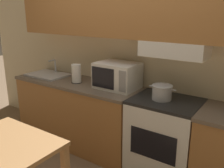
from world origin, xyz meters
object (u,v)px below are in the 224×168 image
(dining_table, at_px, (8,157))
(sink_basin, at_px, (48,74))
(cooking_pot, at_px, (162,92))
(paper_towel_roll, at_px, (76,74))
(stove_range, at_px, (164,138))
(microwave, at_px, (117,76))

(dining_table, bearing_deg, sink_basin, 126.31)
(cooking_pot, bearing_deg, paper_towel_roll, -178.66)
(dining_table, bearing_deg, stove_range, 58.28)
(cooking_pot, bearing_deg, microwave, 172.94)
(stove_range, xyz_separation_m, cooking_pot, (-0.05, -0.01, 0.53))
(stove_range, bearing_deg, paper_towel_roll, -178.29)
(sink_basin, bearing_deg, paper_towel_roll, -3.16)
(stove_range, relative_size, dining_table, 1.03)
(cooking_pot, distance_m, sink_basin, 1.75)
(sink_basin, relative_size, paper_towel_roll, 2.38)
(microwave, bearing_deg, paper_towel_roll, -169.66)
(microwave, relative_size, paper_towel_roll, 2.09)
(cooking_pot, height_order, paper_towel_roll, paper_towel_roll)
(stove_range, relative_size, microwave, 1.79)
(microwave, xyz_separation_m, dining_table, (-0.17, -1.40, -0.42))
(stove_range, xyz_separation_m, paper_towel_roll, (-1.22, -0.04, 0.56))
(microwave, distance_m, dining_table, 1.47)
(sink_basin, height_order, dining_table, sink_basin)
(microwave, height_order, dining_table, microwave)
(cooking_pot, bearing_deg, stove_range, 10.53)
(cooking_pot, relative_size, microwave, 0.59)
(paper_towel_roll, distance_m, dining_table, 1.41)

